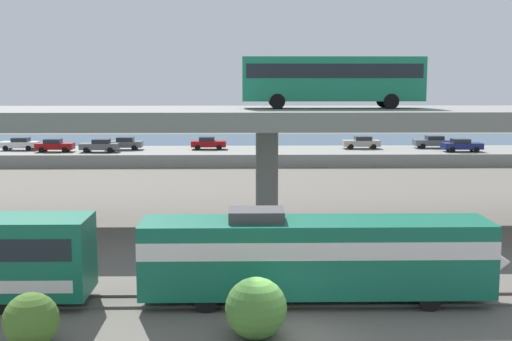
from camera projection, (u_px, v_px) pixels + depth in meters
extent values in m
plane|color=#605B54|center=(285.00, 336.00, 26.20)|extent=(260.00, 260.00, 0.00)
cube|color=#59544C|center=(281.00, 306.00, 29.39)|extent=(110.00, 0.12, 0.12)
cube|color=#59544C|center=(279.00, 295.00, 30.93)|extent=(110.00, 0.12, 0.12)
cube|color=#14664C|center=(315.00, 256.00, 29.92)|extent=(15.28, 3.00, 3.20)
cube|color=silver|center=(316.00, 243.00, 29.84)|extent=(15.28, 3.04, 0.77)
cone|color=silver|center=(487.00, 262.00, 30.11)|extent=(2.08, 2.85, 2.85)
cube|color=black|center=(453.00, 235.00, 29.92)|extent=(2.08, 2.70, 1.02)
cube|color=#3F3F42|center=(256.00, 215.00, 29.62)|extent=(2.40, 1.80, 0.50)
cylinder|color=black|center=(414.00, 281.00, 31.56)|extent=(0.96, 0.18, 0.96)
cylinder|color=black|center=(430.00, 300.00, 28.89)|extent=(0.96, 0.18, 0.96)
cylinder|color=black|center=(209.00, 283.00, 31.38)|extent=(0.96, 0.18, 0.96)
cylinder|color=black|center=(206.00, 302.00, 28.70)|extent=(0.96, 0.18, 0.96)
cylinder|color=black|center=(19.00, 284.00, 31.21)|extent=(0.92, 0.18, 0.92)
cube|color=gray|center=(267.00, 118.00, 45.04)|extent=(96.00, 10.32, 1.19)
cylinder|color=gray|center=(267.00, 176.00, 45.57)|extent=(1.50, 1.50, 6.66)
cube|color=#197A56|center=(332.00, 79.00, 45.28)|extent=(12.00, 2.55, 2.90)
cube|color=black|center=(332.00, 71.00, 45.21)|extent=(11.52, 2.59, 0.93)
cube|color=black|center=(421.00, 74.00, 45.35)|extent=(0.08, 2.30, 1.74)
cylinder|color=black|center=(384.00, 100.00, 46.75)|extent=(1.00, 0.26, 1.00)
cylinder|color=black|center=(391.00, 101.00, 44.35)|extent=(1.00, 0.26, 1.00)
cylinder|color=black|center=(276.00, 100.00, 46.61)|extent=(1.00, 0.26, 1.00)
cylinder|color=black|center=(277.00, 101.00, 44.21)|extent=(1.00, 0.26, 1.00)
cube|color=gray|center=(256.00, 156.00, 80.60)|extent=(66.39, 10.40, 1.42)
cube|color=maroon|center=(209.00, 144.00, 81.10)|extent=(4.11, 1.89, 0.70)
cube|color=#1E232B|center=(207.00, 139.00, 81.02)|extent=(1.81, 1.66, 0.48)
cylinder|color=black|center=(220.00, 146.00, 82.06)|extent=(0.64, 0.20, 0.64)
cylinder|color=black|center=(219.00, 147.00, 80.28)|extent=(0.64, 0.20, 0.64)
cylinder|color=black|center=(198.00, 146.00, 82.01)|extent=(0.64, 0.20, 0.64)
cylinder|color=black|center=(198.00, 147.00, 80.23)|extent=(0.64, 0.20, 0.64)
cube|color=silver|center=(19.00, 145.00, 80.10)|extent=(4.29, 1.78, 0.70)
cube|color=#1E232B|center=(21.00, 140.00, 80.03)|extent=(1.89, 1.56, 0.48)
cylinder|color=black|center=(5.00, 148.00, 79.28)|extent=(0.64, 0.20, 0.64)
cylinder|color=black|center=(10.00, 147.00, 80.96)|extent=(0.64, 0.20, 0.64)
cylinder|color=black|center=(28.00, 148.00, 79.34)|extent=(0.64, 0.20, 0.64)
cylinder|color=black|center=(33.00, 147.00, 81.01)|extent=(0.64, 0.20, 0.64)
cube|color=#9E998C|center=(361.00, 143.00, 81.89)|extent=(4.41, 1.89, 0.70)
cube|color=#1E232B|center=(363.00, 138.00, 81.82)|extent=(1.94, 1.67, 0.48)
cylinder|color=black|center=(351.00, 147.00, 81.02)|extent=(0.64, 0.20, 0.64)
cylinder|color=black|center=(349.00, 145.00, 82.80)|extent=(0.64, 0.20, 0.64)
cylinder|color=black|center=(374.00, 147.00, 81.08)|extent=(0.64, 0.20, 0.64)
cylinder|color=black|center=(371.00, 145.00, 82.86)|extent=(0.64, 0.20, 0.64)
cube|color=#515459|center=(124.00, 144.00, 80.63)|extent=(4.40, 1.78, 0.70)
cube|color=#1E232B|center=(125.00, 139.00, 80.56)|extent=(1.93, 1.57, 0.48)
cylinder|color=black|center=(111.00, 148.00, 79.82)|extent=(0.64, 0.20, 0.64)
cylinder|color=black|center=(114.00, 146.00, 81.49)|extent=(0.64, 0.20, 0.64)
cylinder|color=black|center=(134.00, 148.00, 79.87)|extent=(0.64, 0.20, 0.64)
cylinder|color=black|center=(136.00, 146.00, 81.55)|extent=(0.64, 0.20, 0.64)
cube|color=#515459|center=(99.00, 146.00, 78.00)|extent=(4.38, 1.71, 0.70)
cube|color=#1E232B|center=(101.00, 141.00, 77.92)|extent=(1.93, 1.50, 0.48)
cylinder|color=black|center=(86.00, 150.00, 77.21)|extent=(0.64, 0.20, 0.64)
cylinder|color=black|center=(89.00, 149.00, 78.82)|extent=(0.64, 0.20, 0.64)
cylinder|color=black|center=(110.00, 150.00, 77.27)|extent=(0.64, 0.20, 0.64)
cylinder|color=black|center=(113.00, 149.00, 78.87)|extent=(0.64, 0.20, 0.64)
cube|color=navy|center=(462.00, 146.00, 78.50)|extent=(4.47, 1.83, 0.70)
cube|color=#1E232B|center=(460.00, 141.00, 78.42)|extent=(1.97, 1.61, 0.48)
cylinder|color=black|center=(471.00, 148.00, 79.44)|extent=(0.64, 0.20, 0.64)
cylinder|color=black|center=(477.00, 150.00, 77.72)|extent=(0.64, 0.20, 0.64)
cylinder|color=black|center=(448.00, 148.00, 79.38)|extent=(0.64, 0.20, 0.64)
cylinder|color=black|center=(452.00, 150.00, 77.66)|extent=(0.64, 0.20, 0.64)
cube|color=maroon|center=(55.00, 146.00, 78.29)|extent=(4.26, 1.73, 0.70)
cube|color=#1E232B|center=(53.00, 141.00, 78.20)|extent=(1.88, 1.52, 0.48)
cylinder|color=black|center=(68.00, 148.00, 79.17)|extent=(0.64, 0.20, 0.64)
cylinder|color=black|center=(65.00, 150.00, 77.55)|extent=(0.64, 0.20, 0.64)
cylinder|color=black|center=(46.00, 148.00, 79.12)|extent=(0.64, 0.20, 0.64)
cylinder|color=black|center=(41.00, 150.00, 77.50)|extent=(0.64, 0.20, 0.64)
cube|color=#515459|center=(433.00, 143.00, 82.64)|extent=(4.56, 1.86, 0.70)
cube|color=#1E232B|center=(435.00, 138.00, 82.57)|extent=(2.01, 1.64, 0.48)
cylinder|color=black|center=(423.00, 146.00, 81.78)|extent=(0.64, 0.20, 0.64)
cylinder|color=black|center=(419.00, 145.00, 83.54)|extent=(0.64, 0.20, 0.64)
cylinder|color=black|center=(446.00, 146.00, 81.84)|extent=(0.64, 0.20, 0.64)
cylinder|color=black|center=(442.00, 145.00, 83.59)|extent=(0.64, 0.20, 0.64)
cube|color=#2D5170|center=(253.00, 143.00, 103.48)|extent=(140.00, 36.00, 0.01)
sphere|color=#456D29|center=(31.00, 320.00, 24.93)|extent=(2.06, 2.06, 2.06)
sphere|color=#427631|center=(256.00, 308.00, 25.78)|extent=(2.37, 2.37, 2.37)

